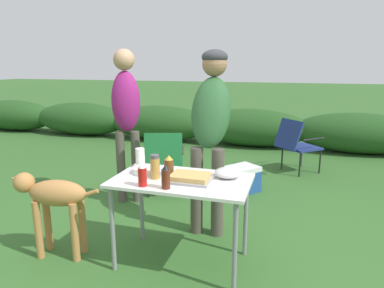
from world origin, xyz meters
TOP-DOWN VIEW (x-y plane):
  - ground_plane at (0.00, 0.00)m, footprint 60.00×60.00m
  - shrub_hedge at (0.00, 4.45)m, footprint 14.40×0.90m
  - folding_table at (0.00, 0.00)m, footprint 1.10×0.64m
  - food_tray at (0.08, -0.03)m, footprint 0.34×0.26m
  - plate_stack at (-0.34, 0.07)m, footprint 0.22×0.22m
  - mixing_bowl at (0.35, 0.15)m, footprint 0.22×0.22m
  - paper_cup_stack at (-0.45, 0.19)m, footprint 0.08×0.08m
  - spice_jar at (-0.21, -0.05)m, footprint 0.08×0.08m
  - bbq_sauce_bottle at (-0.04, -0.24)m, footprint 0.06×0.06m
  - ketchup_bottle at (-0.23, -0.24)m, footprint 0.07×0.07m
  - beer_bottle at (-0.13, 0.06)m, footprint 0.08×0.08m
  - standing_person_in_red_jacket at (0.07, 0.68)m, footprint 0.38×0.52m
  - standing_person_with_beanie at (-1.03, 1.08)m, footprint 0.39×0.33m
  - dog at (-1.09, -0.20)m, footprint 0.80×0.30m
  - camp_chair_green_behind_table at (0.89, 2.85)m, footprint 0.75×0.74m
  - camp_chair_near_hedge at (-0.70, 1.40)m, footprint 0.62×0.70m
  - cooler_box at (0.21, 1.77)m, footprint 0.55×0.57m

SIDE VIEW (x-z plane):
  - ground_plane at x=0.00m, z-range 0.00..0.00m
  - cooler_box at x=0.21m, z-range 0.00..0.34m
  - shrub_hedge at x=0.00m, z-range 0.00..0.76m
  - camp_chair_green_behind_table at x=0.89m, z-range 0.05..0.88m
  - camp_chair_near_hedge at x=-0.70m, z-range 0.05..0.88m
  - dog at x=-1.09m, z-range 0.15..0.89m
  - folding_table at x=0.00m, z-range 0.29..1.03m
  - plate_stack at x=-0.34m, z-range 0.74..0.79m
  - food_tray at x=0.08m, z-range 0.74..0.79m
  - mixing_bowl at x=0.35m, z-range 0.74..0.82m
  - beer_bottle at x=-0.13m, z-range 0.74..0.91m
  - paper_cup_stack at x=-0.45m, z-range 0.74..0.91m
  - ketchup_bottle at x=-0.23m, z-range 0.74..0.92m
  - bbq_sauce_bottle at x=-0.04m, z-range 0.74..0.92m
  - spice_jar at x=-0.21m, z-range 0.74..0.93m
  - standing_person_with_beanie at x=-1.03m, z-range 0.22..2.02m
  - standing_person_in_red_jacket at x=0.07m, z-range 0.24..2.01m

